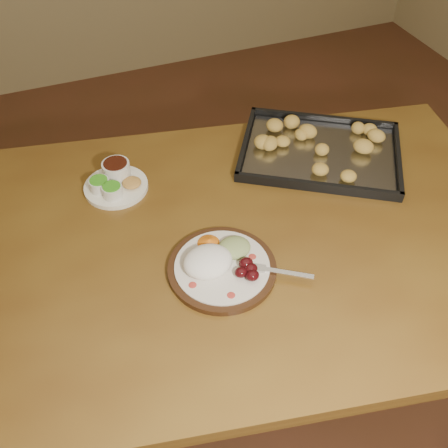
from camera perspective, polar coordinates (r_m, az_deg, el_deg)
name	(u,v)px	position (r m, az deg, el deg)	size (l,w,h in m)	color
ground	(255,315)	(1.96, 3.62, -10.32)	(4.00, 4.00, 0.00)	brown
dining_table	(220,264)	(1.26, -0.42, -4.56)	(1.64, 1.17, 0.75)	brown
dinner_plate	(220,264)	(1.11, -0.46, -4.58)	(0.30, 0.24, 0.06)	#311B0D
condiment_saucer	(115,181)	(1.33, -12.38, 4.77)	(0.17, 0.17, 0.06)	white
baking_tray	(320,150)	(1.43, 10.95, 8.25)	(0.54, 0.50, 0.05)	black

